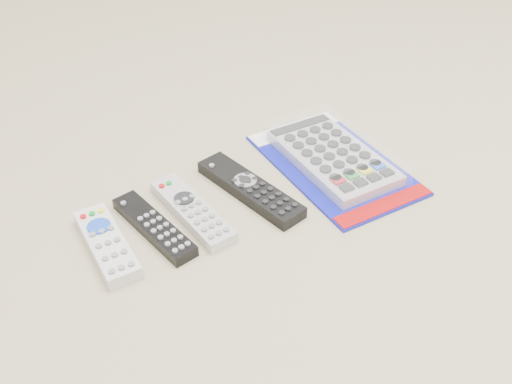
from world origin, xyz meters
TOP-DOWN VIEW (x-y plane):
  - remote_small_grey at (-0.21, 0.02)m, footprint 0.07×0.16m
  - remote_slim_black at (-0.14, 0.02)m, footprint 0.05×0.17m
  - remote_silver_dvd at (-0.08, 0.01)m, footprint 0.05×0.18m
  - remote_large_black at (0.02, 0.00)m, footprint 0.06×0.21m
  - jumbo_remote_packaged at (0.18, -0.02)m, footprint 0.22×0.32m

SIDE VIEW (x-z plane):
  - remote_slim_black at x=-0.14m, z-range 0.00..0.02m
  - remote_silver_dvd at x=-0.08m, z-range 0.00..0.02m
  - remote_large_black at x=0.02m, z-range 0.00..0.02m
  - remote_small_grey at x=-0.21m, z-range 0.00..0.02m
  - jumbo_remote_packaged at x=0.18m, z-range 0.00..0.04m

